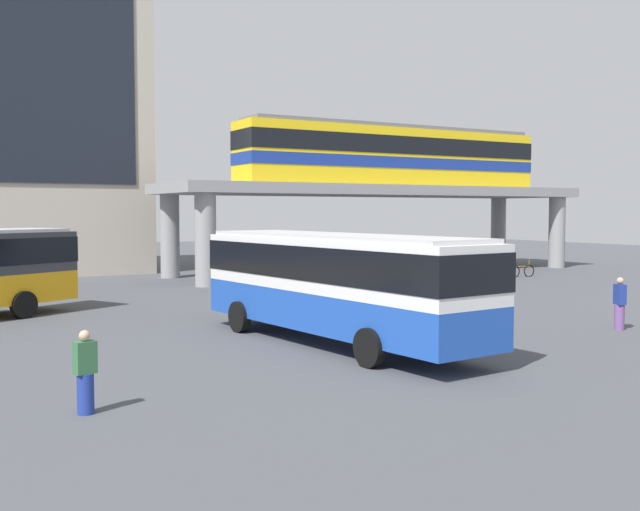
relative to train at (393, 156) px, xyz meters
name	(u,v)px	position (x,y,z in m)	size (l,w,h in m)	color
ground_plane	(233,299)	(-14.76, -8.65, -7.40)	(120.00, 120.00, 0.00)	#47494F
elevated_platform	(379,198)	(-1.05, 0.00, -2.71)	(27.88, 7.29, 5.43)	gray
train	(393,156)	(0.00, 0.00, 0.00)	(21.09, 2.96, 3.84)	yellow
bus_main	(336,276)	(-16.55, -20.45, -5.41)	(3.59, 11.23, 3.22)	#1E4CB2
bicycle_brown	(522,271)	(4.37, -6.94, -7.04)	(1.78, 0.27, 1.04)	black
bicycle_red	(432,277)	(-2.66, -7.35, -7.04)	(1.74, 0.53, 1.04)	black
bicycle_silver	(384,279)	(-5.70, -7.24, -7.04)	(1.66, 0.79, 1.04)	black
bicycle_black	(334,278)	(-7.54, -5.32, -7.04)	(1.69, 0.71, 1.04)	black
bicycle_blue	(406,272)	(-2.10, -4.27, -7.04)	(1.76, 0.42, 1.04)	black
pedestrian_walking_across	(85,375)	(-24.57, -24.45, -6.64)	(0.45, 0.34, 1.62)	navy
pedestrian_at_kerb	(620,305)	(-7.15, -22.81, -6.58)	(0.39, 0.47, 1.73)	#724C8C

